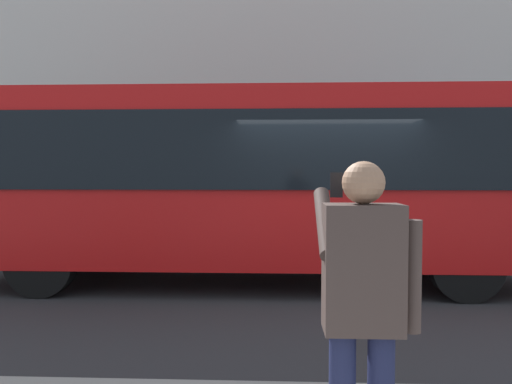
{
  "coord_description": "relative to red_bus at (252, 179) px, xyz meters",
  "views": [
    {
      "loc": [
        0.7,
        7.22,
        1.79
      ],
      "look_at": [
        1.04,
        -0.74,
        1.46
      ],
      "focal_mm": 33.85,
      "sensor_mm": 36.0,
      "label": 1
    }
  ],
  "objects": [
    {
      "name": "building_facade_far",
      "position": [
        -1.12,
        -6.2,
        4.3
      ],
      "size": [
        28.0,
        1.55,
        12.0
      ],
      "color": "beige",
      "rests_on": "ground_plane"
    },
    {
      "name": "red_bus",
      "position": [
        0.0,
        0.0,
        0.0
      ],
      "size": [
        9.05,
        2.54,
        3.08
      ],
      "color": "red",
      "rests_on": "ground_plane"
    },
    {
      "name": "ground_plane",
      "position": [
        -1.1,
        0.59,
        -1.68
      ],
      "size": [
        60.0,
        60.0,
        0.0
      ],
      "primitive_type": "plane",
      "color": "#2B2B2D"
    },
    {
      "name": "pedestrian_photographer",
      "position": [
        -0.85,
        5.33,
        -0.54
      ],
      "size": [
        0.53,
        0.52,
        1.7
      ],
      "color": "#1E2347",
      "rests_on": "sidewalk_curb"
    }
  ]
}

